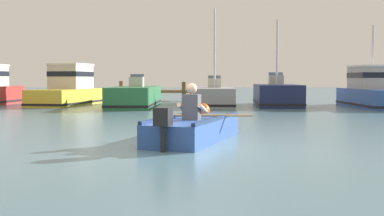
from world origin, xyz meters
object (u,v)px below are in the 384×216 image
object	(u,v)px
moored_boat_navy	(277,95)
mooring_buoy	(203,110)
moored_boat_blue	(372,91)
moored_boat_grey	(214,97)
moored_boat_yellow	(69,90)
moored_boat_green	(135,97)
rowboat_with_person	(195,128)

from	to	relation	value
moored_boat_navy	mooring_buoy	bearing A→B (deg)	-117.84
mooring_buoy	moored_boat_blue	bearing A→B (deg)	37.31
moored_boat_grey	moored_boat_blue	bearing A→B (deg)	-9.40
mooring_buoy	moored_boat_yellow	bearing A→B (deg)	131.35
moored_boat_yellow	mooring_buoy	bearing A→B (deg)	-48.65
moored_boat_green	moored_boat_grey	size ratio (longest dim) A/B	0.97
moored_boat_navy	moored_boat_blue	xyz separation A→B (m)	(4.11, -0.81, 0.21)
moored_boat_blue	mooring_buoy	xyz separation A→B (m)	(-7.59, -5.78, -0.46)
moored_boat_yellow	moored_boat_green	distance (m)	3.74
rowboat_with_person	moored_boat_yellow	distance (m)	14.64
moored_boat_grey	moored_boat_blue	xyz separation A→B (m)	(7.01, -1.16, 0.28)
moored_boat_yellow	mooring_buoy	size ratio (longest dim) A/B	11.31
moored_boat_green	moored_boat_navy	xyz separation A→B (m)	(6.53, 0.67, 0.05)
rowboat_with_person	moored_boat_green	world-z (taller)	moored_boat_green
moored_boat_green	moored_boat_navy	size ratio (longest dim) A/B	1.16
rowboat_with_person	moored_boat_blue	distance (m)	13.99
rowboat_with_person	moored_boat_grey	xyz separation A→B (m)	(0.76, 12.79, 0.16)
moored_boat_yellow	moored_boat_blue	distance (m)	14.16
rowboat_with_person	moored_boat_yellow	size ratio (longest dim) A/B	0.69
moored_boat_blue	mooring_buoy	distance (m)	9.55
rowboat_with_person	moored_boat_navy	world-z (taller)	moored_boat_navy
moored_boat_green	moored_boat_grey	xyz separation A→B (m)	(3.63, 1.02, -0.02)
moored_boat_green	moored_boat_blue	distance (m)	10.64
moored_boat_yellow	mooring_buoy	xyz separation A→B (m)	(6.48, -7.37, -0.50)
moored_boat_yellow	moored_boat_grey	distance (m)	7.09
rowboat_with_person	moored_boat_blue	xyz separation A→B (m)	(7.77, 11.63, 0.45)
rowboat_with_person	moored_boat_blue	world-z (taller)	moored_boat_blue
moored_boat_yellow	rowboat_with_person	bearing A→B (deg)	-64.47
moored_boat_green	moored_boat_blue	size ratio (longest dim) A/B	1.09
mooring_buoy	rowboat_with_person	bearing A→B (deg)	-91.73
moored_boat_navy	mooring_buoy	xyz separation A→B (m)	(-3.48, -6.59, -0.25)
mooring_buoy	moored_boat_grey	bearing A→B (deg)	85.19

